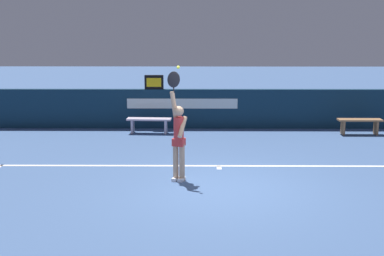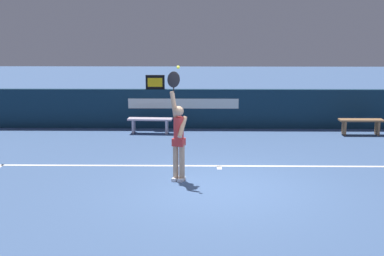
{
  "view_description": "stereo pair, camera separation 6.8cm",
  "coord_description": "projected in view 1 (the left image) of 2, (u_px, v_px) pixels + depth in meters",
  "views": [
    {
      "loc": [
        -0.54,
        -10.09,
        3.32
      ],
      "look_at": [
        -0.63,
        0.68,
        1.12
      ],
      "focal_mm": 48.32,
      "sensor_mm": 36.0,
      "label": 1
    },
    {
      "loc": [
        -0.47,
        -10.08,
        3.32
      ],
      "look_at": [
        -0.63,
        0.68,
        1.12
      ],
      "focal_mm": 48.32,
      "sensor_mm": 36.0,
      "label": 2
    }
  ],
  "objects": [
    {
      "name": "courtside_bench_near",
      "position": [
        360.0,
        123.0,
        15.58
      ],
      "size": [
        1.32,
        0.37,
        0.47
      ],
      "color": "#936944",
      "rests_on": "ground"
    },
    {
      "name": "court_lines",
      "position": [
        226.0,
        209.0,
        9.37
      ],
      "size": [
        10.48,
        5.95,
        0.0
      ],
      "color": "white",
      "rests_on": "ground"
    },
    {
      "name": "courtside_bench_far",
      "position": [
        149.0,
        122.0,
        15.76
      ],
      "size": [
        1.37,
        0.43,
        0.46
      ],
      "color": "#BAAABB",
      "rests_on": "ground"
    },
    {
      "name": "tennis_ball",
      "position": [
        178.0,
        67.0,
        10.59
      ],
      "size": [
        0.07,
        0.07,
        0.07
      ],
      "color": "#D3E438"
    },
    {
      "name": "tennis_player",
      "position": [
        178.0,
        137.0,
        10.89
      ],
      "size": [
        0.46,
        0.43,
        2.36
      ],
      "color": "tan",
      "rests_on": "ground"
    },
    {
      "name": "ground_plane",
      "position": [
        222.0,
        189.0,
        10.54
      ],
      "size": [
        60.0,
        60.0,
        0.0
      ],
      "primitive_type": "plane",
      "color": "#3D5987"
    },
    {
      "name": "back_wall",
      "position": [
        213.0,
        109.0,
        16.49
      ],
      "size": [
        15.17,
        0.19,
        1.25
      ],
      "color": "#102C41",
      "rests_on": "ground"
    },
    {
      "name": "speed_display",
      "position": [
        154.0,
        82.0,
        16.33
      ],
      "size": [
        0.59,
        0.13,
        0.45
      ],
      "color": "black",
      "rests_on": "back_wall"
    }
  ]
}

